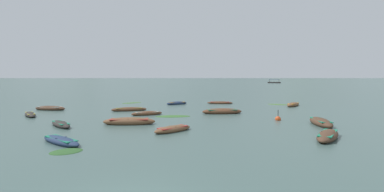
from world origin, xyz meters
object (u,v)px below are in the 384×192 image
(rowboat_11, at_px, (147,113))
(ferry_0, at_px, (274,82))
(rowboat_0, at_px, (321,122))
(rowboat_10, at_px, (129,109))
(rowboat_7, at_px, (328,136))
(rowboat_8, at_px, (222,111))
(rowboat_2, at_px, (61,124))
(rowboat_13, at_px, (30,115))
(rowboat_1, at_px, (293,105))
(rowboat_4, at_px, (129,122))
(rowboat_6, at_px, (61,141))
(rowboat_3, at_px, (177,103))
(rowboat_5, at_px, (173,129))
(rowboat_9, at_px, (220,103))
(mooring_buoy, at_px, (278,119))
(rowboat_12, at_px, (50,108))

(rowboat_11, height_order, ferry_0, ferry_0)
(rowboat_0, bearing_deg, rowboat_10, 157.17)
(rowboat_7, height_order, rowboat_8, rowboat_8)
(rowboat_2, bearing_deg, rowboat_0, 7.61)
(rowboat_7, bearing_deg, rowboat_13, 163.00)
(rowboat_1, height_order, rowboat_7, rowboat_1)
(rowboat_7, xyz_separation_m, ferry_0, (26.95, 162.48, 0.26))
(rowboat_4, bearing_deg, rowboat_6, -104.79)
(rowboat_8, bearing_deg, rowboat_0, -39.17)
(rowboat_0, xyz_separation_m, rowboat_8, (-7.70, 6.28, -0.00))
(rowboat_2, distance_m, rowboat_10, 10.46)
(rowboat_3, height_order, rowboat_11, rowboat_3)
(rowboat_7, xyz_separation_m, rowboat_10, (-16.69, 12.72, -0.02))
(rowboat_7, bearing_deg, rowboat_6, -169.84)
(rowboat_5, bearing_deg, rowboat_11, 115.94)
(rowboat_7, relative_size, rowboat_13, 1.23)
(rowboat_4, relative_size, rowboat_9, 1.19)
(rowboat_4, relative_size, rowboat_10, 1.07)
(rowboat_6, distance_m, rowboat_9, 26.59)
(rowboat_0, distance_m, rowboat_11, 15.78)
(rowboat_11, bearing_deg, mooring_buoy, -10.39)
(rowboat_13, bearing_deg, rowboat_3, 46.42)
(rowboat_7, xyz_separation_m, rowboat_13, (-24.83, 7.59, -0.03))
(mooring_buoy, bearing_deg, rowboat_4, -164.93)
(rowboat_6, bearing_deg, rowboat_2, 120.53)
(rowboat_10, relative_size, ferry_0, 0.51)
(rowboat_13, bearing_deg, ferry_0, 71.51)
(rowboat_5, xyz_separation_m, rowboat_9, (3.26, 20.88, -0.02))
(rowboat_2, xyz_separation_m, rowboat_4, (4.88, 1.51, 0.06))
(rowboat_0, relative_size, mooring_buoy, 3.83)
(rowboat_2, height_order, rowboat_8, rowboat_8)
(rowboat_0, xyz_separation_m, rowboat_9, (-7.91, 17.08, -0.08))
(rowboat_3, distance_m, rowboat_10, 8.88)
(rowboat_0, relative_size, rowboat_1, 1.10)
(rowboat_2, relative_size, rowboat_7, 0.77)
(rowboat_12, bearing_deg, rowboat_13, -77.24)
(rowboat_2, xyz_separation_m, ferry_0, (45.64, 160.02, 0.29))
(rowboat_3, relative_size, mooring_buoy, 2.84)
(rowboat_0, relative_size, rowboat_9, 1.13)
(rowboat_2, relative_size, rowboat_6, 0.86)
(rowboat_13, bearing_deg, mooring_buoy, -0.79)
(rowboat_12, height_order, mooring_buoy, mooring_buoy)
(mooring_buoy, bearing_deg, rowboat_11, 169.61)
(rowboat_11, bearing_deg, rowboat_10, 131.88)
(rowboat_10, xyz_separation_m, rowboat_13, (-8.14, -5.12, -0.01))
(rowboat_2, distance_m, rowboat_6, 6.10)
(rowboat_5, distance_m, rowboat_6, 7.08)
(rowboat_4, height_order, rowboat_5, rowboat_4)
(rowboat_7, bearing_deg, rowboat_4, 163.99)
(rowboat_4, height_order, rowboat_12, rowboat_4)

